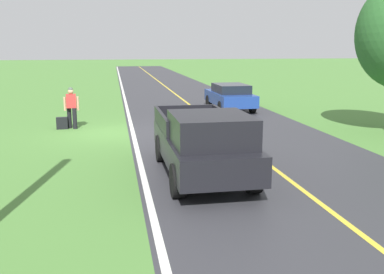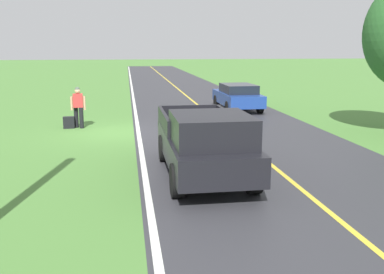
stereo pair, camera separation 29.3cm
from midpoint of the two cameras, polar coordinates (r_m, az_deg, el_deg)
ground_plane at (r=17.89m, az=-10.92°, el=0.53°), size 200.00×200.00×0.00m
road_surface at (r=18.39m, az=3.46°, el=1.03°), size 7.80×120.00×0.00m
lane_edge_line at (r=17.90m, az=-8.20°, el=0.64°), size 0.16×117.60×0.00m
lane_centre_line at (r=18.39m, az=3.46°, el=1.04°), size 0.14×117.60×0.00m
hitchhiker_walking at (r=19.13m, az=-15.88°, el=3.99°), size 0.62×0.51×1.75m
suitcase_carried at (r=19.18m, az=-17.02°, el=1.74°), size 0.47×0.23×0.50m
pickup_truck_passing at (r=11.42m, az=0.77°, el=-0.64°), size 2.12×5.41×1.82m
sedan_near_oncoming at (r=24.02m, az=4.62°, el=5.36°), size 1.98×4.43×1.41m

